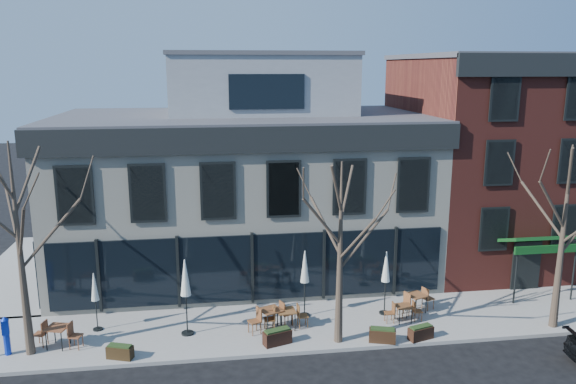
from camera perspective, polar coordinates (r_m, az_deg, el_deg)
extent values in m
plane|color=black|center=(25.67, -3.60, -11.62)|extent=(120.00, 120.00, 0.00)
cube|color=gray|center=(24.16, 4.74, -13.06)|extent=(33.50, 4.70, 0.15)
cube|color=gray|center=(32.56, -24.85, -7.32)|extent=(4.50, 12.00, 0.15)
cube|color=silver|center=(29.14, -4.52, -0.36)|extent=(18.00, 10.00, 8.00)
cube|color=#47474C|center=(28.51, -4.66, 7.60)|extent=(18.30, 10.30, 0.30)
cube|color=black|center=(23.48, -3.83, 5.31)|extent=(18.30, 0.25, 1.10)
cube|color=black|center=(29.43, -22.75, 5.84)|extent=(0.25, 10.30, 1.10)
cube|color=black|center=(24.89, -3.65, -7.68)|extent=(17.20, 0.12, 3.00)
cube|color=black|center=(29.59, -22.17, -5.30)|extent=(0.12, 7.50, 3.00)
cube|color=gray|center=(29.49, -2.86, 10.81)|extent=(9.00, 6.50, 3.00)
cube|color=maroon|center=(32.35, 19.10, 2.99)|extent=(8.00, 10.00, 11.00)
cube|color=#47474C|center=(31.96, 19.83, 12.84)|extent=(8.20, 10.20, 0.25)
cube|color=black|center=(27.52, 24.79, 11.64)|extent=(8.20, 0.25, 1.00)
cube|color=#0E3D15|center=(27.97, 24.14, -4.34)|extent=(3.20, 1.66, 0.67)
cube|color=black|center=(29.10, 23.02, -7.02)|extent=(1.40, 0.10, 2.50)
cone|color=#382B21|center=(22.19, -25.58, -5.48)|extent=(0.34, 0.34, 7.92)
cylinder|color=#382B21|center=(21.90, -22.91, -3.89)|extent=(2.23, 0.50, 2.48)
cylinder|color=#382B21|center=(22.94, -26.20, -2.29)|extent=(1.03, 2.05, 2.14)
cylinder|color=#382B21|center=(20.91, -25.41, -3.82)|extent=(1.03, 2.04, 2.28)
cone|color=#382B21|center=(21.16, 5.31, -6.35)|extent=(0.34, 0.34, 7.04)
cylinder|color=#382B21|center=(21.39, 7.71, -4.77)|extent=(2.00, 0.46, 2.21)
cylinder|color=#382B21|center=(21.60, 3.79, -3.37)|extent=(0.93, 1.84, 1.91)
cylinder|color=#382B21|center=(20.34, 3.51, -3.05)|extent=(1.61, 0.68, 1.97)
cylinder|color=#382B21|center=(20.21, 7.02, -4.81)|extent=(0.93, 1.83, 2.03)
cone|color=#382B21|center=(24.73, 26.11, -4.27)|extent=(0.34, 0.34, 7.48)
cylinder|color=#382B21|center=(24.99, 24.35, -1.62)|extent=(0.98, 1.94, 2.03)
cylinder|color=#382B21|center=(23.71, 25.24, -1.23)|extent=(1.71, 0.71, 2.09)
cylinder|color=#0C28A7|center=(23.73, -26.62, -13.67)|extent=(0.23, 0.23, 0.80)
cube|color=#0C28A7|center=(23.45, -26.79, -12.15)|extent=(0.29, 0.26, 0.57)
cone|color=#0C28A7|center=(23.32, -26.88, -11.38)|extent=(0.30, 0.30, 0.14)
cube|color=brown|center=(23.37, -22.40, -12.60)|extent=(0.94, 0.94, 0.04)
cylinder|color=black|center=(23.45, -23.36, -13.69)|extent=(0.04, 0.04, 0.78)
cylinder|color=black|center=(23.16, -22.01, -13.91)|extent=(0.04, 0.04, 0.78)
cylinder|color=black|center=(23.92, -22.61, -13.09)|extent=(0.04, 0.04, 0.78)
cylinder|color=black|center=(23.64, -21.29, -13.29)|extent=(0.04, 0.04, 0.78)
cube|color=brown|center=(23.03, -1.77, -11.89)|extent=(1.03, 1.03, 0.05)
cylinder|color=black|center=(22.82, -2.08, -13.30)|extent=(0.05, 0.05, 0.81)
cylinder|color=black|center=(23.10, -0.66, -12.96)|extent=(0.05, 0.05, 0.81)
cylinder|color=black|center=(23.32, -2.84, -12.71)|extent=(0.05, 0.05, 0.81)
cylinder|color=black|center=(23.60, -1.45, -12.38)|extent=(0.05, 0.05, 0.81)
cube|color=brown|center=(23.08, -0.19, -11.97)|extent=(0.80, 0.80, 0.04)
cylinder|color=black|center=(22.93, -0.76, -13.23)|extent=(0.04, 0.04, 0.76)
cylinder|color=black|center=(23.05, 0.72, -13.09)|extent=(0.04, 0.04, 0.76)
cylinder|color=black|center=(23.45, -1.08, -12.61)|extent=(0.04, 0.04, 0.76)
cylinder|color=black|center=(23.57, 0.37, -12.48)|extent=(0.04, 0.04, 0.76)
cube|color=brown|center=(24.20, 11.67, -11.29)|extent=(0.65, 0.65, 0.04)
cylinder|color=black|center=(24.03, 11.26, -12.34)|extent=(0.04, 0.04, 0.67)
cylinder|color=black|center=(24.20, 12.44, -12.21)|extent=(0.04, 0.04, 0.67)
cylinder|color=black|center=(24.47, 10.84, -11.85)|extent=(0.04, 0.04, 0.67)
cylinder|color=black|center=(24.64, 12.01, -11.72)|extent=(0.04, 0.04, 0.67)
cube|color=brown|center=(25.11, 12.90, -10.17)|extent=(0.98, 0.98, 0.04)
cylinder|color=black|center=(24.87, 12.81, -11.39)|extent=(0.04, 0.04, 0.78)
cylinder|color=black|center=(25.26, 13.84, -11.07)|extent=(0.04, 0.04, 0.78)
cylinder|color=black|center=(25.28, 11.87, -10.94)|extent=(0.04, 0.04, 0.78)
cylinder|color=black|center=(25.66, 12.90, -10.63)|extent=(0.04, 0.04, 0.78)
cylinder|color=black|center=(24.54, -18.76, -13.05)|extent=(0.39, 0.39, 0.05)
cylinder|color=black|center=(24.15, -18.92, -11.03)|extent=(0.04, 0.04, 1.94)
cone|color=beige|center=(23.83, -19.07, -9.08)|extent=(0.32, 0.32, 1.14)
cylinder|color=black|center=(23.32, -10.17, -13.92)|extent=(0.50, 0.50, 0.07)
cylinder|color=black|center=(22.81, -10.29, -11.20)|extent=(0.06, 0.06, 2.49)
cone|color=silver|center=(22.38, -10.40, -8.54)|extent=(0.41, 0.41, 1.47)
cylinder|color=black|center=(24.48, 1.69, -12.39)|extent=(0.47, 0.47, 0.06)
cylinder|color=black|center=(24.02, 1.70, -9.94)|extent=(0.05, 0.05, 2.33)
cone|color=beige|center=(23.64, 1.72, -7.56)|extent=(0.38, 0.38, 1.38)
cylinder|color=black|center=(25.02, 9.75, -12.00)|extent=(0.45, 0.45, 0.06)
cylinder|color=black|center=(24.59, 9.84, -9.70)|extent=(0.05, 0.05, 2.24)
cone|color=silver|center=(24.22, 9.93, -7.47)|extent=(0.37, 0.37, 1.32)
cube|color=#302110|center=(22.06, -16.69, -15.33)|extent=(1.01, 0.66, 0.47)
cube|color=#1E3314|center=(21.95, -16.74, -14.74)|extent=(0.90, 0.56, 0.08)
cube|color=black|center=(22.14, -1.09, -14.55)|extent=(1.16, 0.75, 0.54)
cube|color=#1E3314|center=(22.01, -1.10, -13.88)|extent=(1.03, 0.64, 0.09)
cube|color=black|center=(22.59, 9.56, -14.19)|extent=(1.09, 0.69, 0.51)
cube|color=#1E3314|center=(22.47, 9.58, -13.57)|extent=(0.97, 0.58, 0.08)
cube|color=black|center=(23.08, 13.33, -13.77)|extent=(1.06, 0.67, 0.50)
cube|color=#1E3314|center=(22.97, 13.37, -13.17)|extent=(0.95, 0.57, 0.08)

